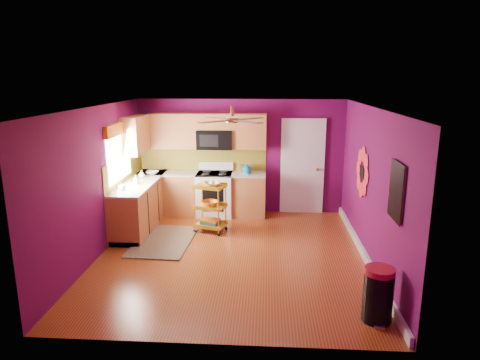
{
  "coord_description": "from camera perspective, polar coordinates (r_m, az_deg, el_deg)",
  "views": [
    {
      "loc": [
        0.57,
        -6.76,
        2.97
      ],
      "look_at": [
        0.11,
        0.4,
        1.23
      ],
      "focal_mm": 32.0,
      "sensor_mm": 36.0,
      "label": 1
    }
  ],
  "objects": [
    {
      "name": "counter_cup",
      "position": [
        8.12,
        -15.43,
        -0.97
      ],
      "size": [
        0.13,
        0.13,
        0.1
      ],
      "primitive_type": "imported",
      "color": "white",
      "rests_on": "lower_cabinets"
    },
    {
      "name": "toaster",
      "position": [
        9.24,
        0.74,
        1.53
      ],
      "size": [
        0.22,
        0.15,
        0.18
      ],
      "primitive_type": "cube",
      "color": "beige",
      "rests_on": "lower_cabinets"
    },
    {
      "name": "ground",
      "position": [
        7.41,
        -1.08,
        -9.99
      ],
      "size": [
        5.0,
        5.0,
        0.0
      ],
      "primitive_type": "plane",
      "color": "maroon",
      "rests_on": "ground"
    },
    {
      "name": "teal_kettle",
      "position": [
        9.13,
        0.93,
        1.35
      ],
      "size": [
        0.18,
        0.18,
        0.21
      ],
      "color": "#14729C",
      "rests_on": "lower_cabinets"
    },
    {
      "name": "lower_cabinets",
      "position": [
        9.15,
        -8.59,
        -2.59
      ],
      "size": [
        2.81,
        2.31,
        0.94
      ],
      "color": "#995729",
      "rests_on": "ground"
    },
    {
      "name": "right_wall_art",
      "position": [
        6.81,
        17.65,
        0.04
      ],
      "size": [
        0.04,
        2.74,
        1.04
      ],
      "color": "black",
      "rests_on": "ground"
    },
    {
      "name": "panel_door",
      "position": [
        9.47,
        8.31,
        1.65
      ],
      "size": [
        0.95,
        0.11,
        2.15
      ],
      "color": "white",
      "rests_on": "ground"
    },
    {
      "name": "soap_bottle_a",
      "position": [
        8.5,
        -13.72,
        0.07
      ],
      "size": [
        0.08,
        0.08,
        0.18
      ],
      "primitive_type": "imported",
      "color": "#EA3F72",
      "rests_on": "lower_cabinets"
    },
    {
      "name": "room_envelope",
      "position": [
        6.91,
        -0.92,
        2.5
      ],
      "size": [
        4.54,
        5.04,
        2.52
      ],
      "color": "#5A0A47",
      "rests_on": "ground"
    },
    {
      "name": "rolling_cart",
      "position": [
        8.33,
        -3.96,
        -3.39
      ],
      "size": [
        0.67,
        0.57,
        1.04
      ],
      "color": "gold",
      "rests_on": "ground"
    },
    {
      "name": "upper_cabinetry",
      "position": [
        9.19,
        -7.8,
        6.21
      ],
      "size": [
        2.8,
        2.3,
        1.26
      ],
      "color": "#995729",
      "rests_on": "ground"
    },
    {
      "name": "counter_dish",
      "position": [
        9.29,
        -11.61,
        0.96
      ],
      "size": [
        0.27,
        0.27,
        0.07
      ],
      "primitive_type": "imported",
      "color": "white",
      "rests_on": "lower_cabinets"
    },
    {
      "name": "trash_can",
      "position": [
        5.72,
        17.93,
        -14.34
      ],
      "size": [
        0.4,
        0.42,
        0.7
      ],
      "color": "black",
      "rests_on": "ground"
    },
    {
      "name": "ceiling_fan",
      "position": [
        7.02,
        -1.03,
        8.09
      ],
      "size": [
        1.01,
        1.01,
        0.26
      ],
      "color": "#BF8C3F",
      "rests_on": "ground"
    },
    {
      "name": "electric_range",
      "position": [
        9.34,
        -3.37,
        -1.81
      ],
      "size": [
        0.76,
        0.66,
        1.13
      ],
      "color": "white",
      "rests_on": "ground"
    },
    {
      "name": "soap_bottle_b",
      "position": [
        9.0,
        -12.98,
        0.79
      ],
      "size": [
        0.13,
        0.13,
        0.16
      ],
      "primitive_type": "imported",
      "color": "white",
      "rests_on": "lower_cabinets"
    },
    {
      "name": "left_window",
      "position": [
        8.39,
        -15.87,
        4.68
      ],
      "size": [
        0.08,
        1.35,
        1.08
      ],
      "color": "white",
      "rests_on": "ground"
    },
    {
      "name": "shag_rug",
      "position": [
        8.1,
        -10.14,
        -8.01
      ],
      "size": [
        1.07,
        1.67,
        0.02
      ],
      "primitive_type": "cube",
      "rotation": [
        0.0,
        0.0,
        -0.04
      ],
      "color": "black",
      "rests_on": "ground"
    }
  ]
}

